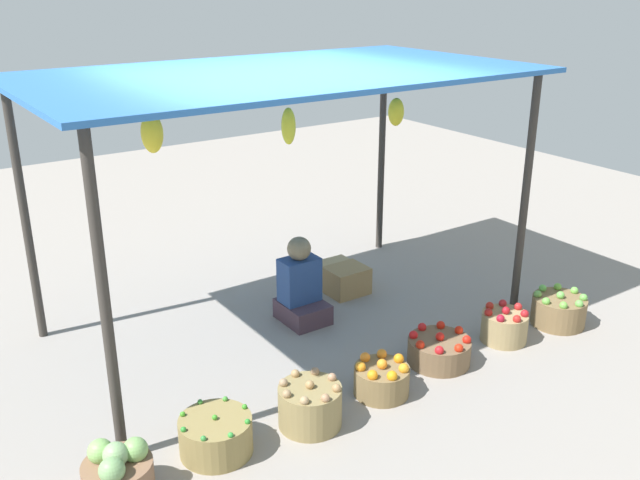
{
  "coord_description": "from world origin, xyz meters",
  "views": [
    {
      "loc": [
        -2.9,
        -4.75,
        2.9
      ],
      "look_at": [
        0.0,
        -0.53,
        0.95
      ],
      "focal_mm": 39.41,
      "sensor_mm": 36.0,
      "label": 1
    }
  ],
  "objects_px": {
    "basket_red_tomatoes": "(439,350)",
    "wooden_crate_near_vendor": "(335,273)",
    "vendor_person": "(301,289)",
    "basket_red_apples": "(504,326)",
    "basket_oranges": "(382,379)",
    "wooden_crate_stacked_rear": "(347,280)",
    "basket_potatoes": "(310,405)",
    "basket_green_chilies": "(216,435)",
    "basket_cabbages": "(118,475)",
    "basket_green_apples": "(559,310)"
  },
  "relations": [
    {
      "from": "vendor_person",
      "to": "basket_red_apples",
      "type": "xyz_separation_m",
      "value": [
        1.2,
        -1.28,
        -0.16
      ]
    },
    {
      "from": "vendor_person",
      "to": "basket_potatoes",
      "type": "height_order",
      "value": "vendor_person"
    },
    {
      "from": "basket_green_apples",
      "to": "wooden_crate_near_vendor",
      "type": "bearing_deg",
      "value": 121.99
    },
    {
      "from": "basket_cabbages",
      "to": "basket_oranges",
      "type": "height_order",
      "value": "basket_cabbages"
    },
    {
      "from": "basket_potatoes",
      "to": "basket_oranges",
      "type": "relative_size",
      "value": 1.07
    },
    {
      "from": "basket_cabbages",
      "to": "wooden_crate_near_vendor",
      "type": "bearing_deg",
      "value": 32.17
    },
    {
      "from": "basket_oranges",
      "to": "basket_potatoes",
      "type": "bearing_deg",
      "value": -178.29
    },
    {
      "from": "wooden_crate_near_vendor",
      "to": "vendor_person",
      "type": "bearing_deg",
      "value": -147.04
    },
    {
      "from": "wooden_crate_near_vendor",
      "to": "wooden_crate_stacked_rear",
      "type": "xyz_separation_m",
      "value": [
        -0.03,
        -0.24,
        0.01
      ]
    },
    {
      "from": "vendor_person",
      "to": "basket_green_apples",
      "type": "distance_m",
      "value": 2.27
    },
    {
      "from": "basket_red_tomatoes",
      "to": "vendor_person",
      "type": "bearing_deg",
      "value": 111.89
    },
    {
      "from": "basket_cabbages",
      "to": "wooden_crate_near_vendor",
      "type": "distance_m",
      "value": 3.34
    },
    {
      "from": "basket_potatoes",
      "to": "basket_red_tomatoes",
      "type": "xyz_separation_m",
      "value": [
        1.3,
        0.11,
        -0.04
      ]
    },
    {
      "from": "vendor_person",
      "to": "basket_red_tomatoes",
      "type": "height_order",
      "value": "vendor_person"
    },
    {
      "from": "basket_potatoes",
      "to": "basket_red_apples",
      "type": "distance_m",
      "value": 2.0
    },
    {
      "from": "vendor_person",
      "to": "basket_red_apples",
      "type": "distance_m",
      "value": 1.77
    },
    {
      "from": "basket_oranges",
      "to": "basket_red_apples",
      "type": "height_order",
      "value": "basket_red_apples"
    },
    {
      "from": "basket_red_apples",
      "to": "wooden_crate_near_vendor",
      "type": "bearing_deg",
      "value": 106.15
    },
    {
      "from": "basket_potatoes",
      "to": "basket_green_apples",
      "type": "relative_size",
      "value": 0.94
    },
    {
      "from": "basket_red_tomatoes",
      "to": "basket_red_apples",
      "type": "xyz_separation_m",
      "value": [
        0.7,
        -0.04,
        0.03
      ]
    },
    {
      "from": "wooden_crate_stacked_rear",
      "to": "basket_green_chilies",
      "type": "bearing_deg",
      "value": -145.42
    },
    {
      "from": "basket_red_tomatoes",
      "to": "wooden_crate_near_vendor",
      "type": "xyz_separation_m",
      "value": [
        0.2,
        1.69,
        0.01
      ]
    },
    {
      "from": "basket_cabbages",
      "to": "basket_green_chilies",
      "type": "bearing_deg",
      "value": 6.3
    },
    {
      "from": "basket_green_chilies",
      "to": "basket_potatoes",
      "type": "relative_size",
      "value": 1.09
    },
    {
      "from": "basket_potatoes",
      "to": "basket_green_chilies",
      "type": "bearing_deg",
      "value": 171.76
    },
    {
      "from": "basket_red_tomatoes",
      "to": "basket_green_apples",
      "type": "relative_size",
      "value": 1.07
    },
    {
      "from": "basket_red_apples",
      "to": "basket_green_chilies",
      "type": "bearing_deg",
      "value": 179.28
    },
    {
      "from": "basket_cabbages",
      "to": "basket_green_chilies",
      "type": "relative_size",
      "value": 0.87
    },
    {
      "from": "vendor_person",
      "to": "wooden_crate_stacked_rear",
      "type": "height_order",
      "value": "vendor_person"
    },
    {
      "from": "basket_cabbages",
      "to": "basket_green_chilies",
      "type": "xyz_separation_m",
      "value": [
        0.66,
        0.07,
        -0.04
      ]
    },
    {
      "from": "basket_red_apples",
      "to": "vendor_person",
      "type": "bearing_deg",
      "value": 133.06
    },
    {
      "from": "vendor_person",
      "to": "basket_potatoes",
      "type": "distance_m",
      "value": 1.57
    },
    {
      "from": "basket_green_chilies",
      "to": "basket_green_apples",
      "type": "relative_size",
      "value": 1.02
    },
    {
      "from": "basket_cabbages",
      "to": "basket_oranges",
      "type": "distance_m",
      "value": 1.97
    },
    {
      "from": "wooden_crate_stacked_rear",
      "to": "basket_cabbages",
      "type": "bearing_deg",
      "value": -151.11
    },
    {
      "from": "vendor_person",
      "to": "basket_oranges",
      "type": "distance_m",
      "value": 1.35
    },
    {
      "from": "basket_cabbages",
      "to": "basket_green_apples",
      "type": "height_order",
      "value": "basket_cabbages"
    },
    {
      "from": "vendor_person",
      "to": "basket_cabbages",
      "type": "bearing_deg",
      "value": -148.09
    },
    {
      "from": "vendor_person",
      "to": "basket_green_apples",
      "type": "xyz_separation_m",
      "value": [
        1.82,
        -1.35,
        -0.17
      ]
    },
    {
      "from": "basket_green_chilies",
      "to": "basket_potatoes",
      "type": "bearing_deg",
      "value": -8.24
    },
    {
      "from": "basket_oranges",
      "to": "wooden_crate_stacked_rear",
      "type": "height_order",
      "value": "basket_oranges"
    },
    {
      "from": "basket_cabbages",
      "to": "basket_potatoes",
      "type": "bearing_deg",
      "value": -0.98
    },
    {
      "from": "vendor_person",
      "to": "basket_potatoes",
      "type": "xyz_separation_m",
      "value": [
        -0.8,
        -1.35,
        -0.15
      ]
    },
    {
      "from": "basket_potatoes",
      "to": "basket_red_apples",
      "type": "height_order",
      "value": "basket_potatoes"
    },
    {
      "from": "wooden_crate_near_vendor",
      "to": "basket_green_apples",
      "type": "bearing_deg",
      "value": -58.01
    },
    {
      "from": "basket_green_chilies",
      "to": "basket_red_apples",
      "type": "bearing_deg",
      "value": -0.72
    },
    {
      "from": "wooden_crate_near_vendor",
      "to": "basket_cabbages",
      "type": "bearing_deg",
      "value": -147.83
    },
    {
      "from": "basket_oranges",
      "to": "wooden_crate_near_vendor",
      "type": "xyz_separation_m",
      "value": [
        0.86,
        1.78,
        0.0
      ]
    },
    {
      "from": "wooden_crate_stacked_rear",
      "to": "basket_green_apples",
      "type": "bearing_deg",
      "value": -53.54
    },
    {
      "from": "basket_oranges",
      "to": "wooden_crate_stacked_rear",
      "type": "relative_size",
      "value": 1.08
    }
  ]
}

